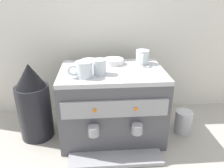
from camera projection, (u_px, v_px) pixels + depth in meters
The scene contains 10 objects.
ground_plane at pixel (112, 132), 1.36m from camera, with size 4.00×4.00×0.00m, color #9E998E.
tiled_backsplash_wall at pixel (108, 34), 1.45m from camera, with size 2.80×0.03×1.08m, color silver.
espresso_machine at pixel (112, 104), 1.28m from camera, with size 0.57×0.50×0.41m.
ceramic_cup_0 at pixel (142, 57), 1.29m from camera, with size 0.08×0.12×0.08m.
ceramic_cup_1 at pixel (83, 70), 1.09m from camera, with size 0.13×0.08×0.08m.
ceramic_cup_2 at pixel (99, 66), 1.13m from camera, with size 0.08×0.10×0.08m.
ceramic_bowl_0 at pixel (114, 61), 1.29m from camera, with size 0.12×0.12×0.03m.
ceramic_bowl_1 at pixel (89, 63), 1.26m from camera, with size 0.09×0.09×0.03m.
coffee_grinder at pixel (34, 104), 1.26m from camera, with size 0.19×0.19×0.45m.
milk_pitcher at pixel (183, 122), 1.34m from camera, with size 0.10×0.10×0.14m, color #B7B7BC.
Camera 1 is at (-0.09, -1.13, 0.81)m, focal length 35.53 mm.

